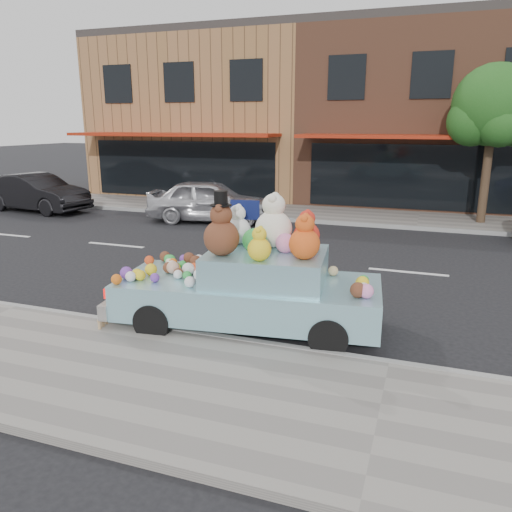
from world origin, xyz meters
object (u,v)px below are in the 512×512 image
at_px(street_tree, 494,112).
at_px(car_dark, 37,193).
at_px(art_car, 250,282).
at_px(car_silver, 210,201).

distance_m(street_tree, car_dark, 16.72).
bearing_deg(art_car, car_dark, 138.81).
relative_size(street_tree, car_silver, 1.21).
bearing_deg(car_silver, art_car, -162.66).
relative_size(car_silver, art_car, 0.93).
xyz_separation_m(car_silver, car_dark, (-7.27, -0.32, -0.01)).
bearing_deg(car_silver, car_dark, 81.28).
bearing_deg(car_dark, car_silver, -80.57).
height_order(car_silver, car_dark, car_silver).
bearing_deg(street_tree, art_car, -112.06).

